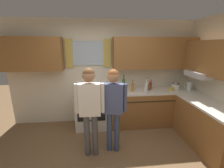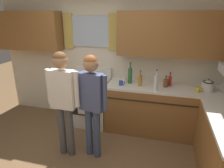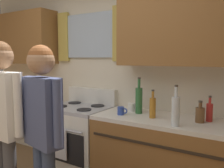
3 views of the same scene
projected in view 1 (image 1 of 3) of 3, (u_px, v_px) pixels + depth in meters
back_wall_unit at (105, 65)px, 3.79m from camera, size 4.60×0.42×2.60m
kitchen_counter_run at (170, 113)px, 3.54m from camera, size 2.20×2.08×0.90m
stove_oven at (92, 109)px, 3.76m from camera, size 0.76×0.67×1.10m
bottle_sauce_red at (151, 85)px, 3.87m from camera, size 0.06×0.06×0.25m
bottle_tall_clear at (146, 87)px, 3.52m from camera, size 0.07×0.07×0.37m
bottle_wine_green at (124, 85)px, 3.73m from camera, size 0.08×0.08×0.39m
bottle_oil_amber at (133, 87)px, 3.67m from camera, size 0.06×0.06×0.29m
bottle_squat_brown at (149, 87)px, 3.79m from camera, size 0.08×0.08×0.21m
mug_cobalt_blue at (119, 91)px, 3.60m from camera, size 0.11×0.07×0.08m
mug_ceramic_white at (119, 88)px, 3.79m from camera, size 0.13×0.08×0.09m
mug_mustard_yellow at (171, 89)px, 3.72m from camera, size 0.12×0.08×0.09m
stovetop_kettle at (176, 86)px, 3.83m from camera, size 0.27×0.20×0.21m
water_pitcher at (189, 86)px, 3.75m from camera, size 0.19×0.11×0.22m
adult_left at (90, 103)px, 2.61m from camera, size 0.51×0.22×1.64m
adult_in_plaid at (113, 102)px, 2.73m from camera, size 0.49×0.23×1.60m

